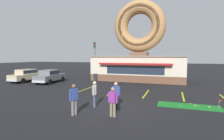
# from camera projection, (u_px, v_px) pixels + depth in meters

# --- Properties ---
(ground_plane) EXTENTS (160.00, 160.00, 0.00)m
(ground_plane) POSITION_uv_depth(u_px,v_px,m) (111.00, 108.00, 11.05)
(ground_plane) COLOR black
(donut_shop_building) EXTENTS (12.30, 6.75, 10.96)m
(donut_shop_building) POSITION_uv_depth(u_px,v_px,m) (139.00, 53.00, 24.17)
(donut_shop_building) COLOR brown
(donut_shop_building) RESTS_ON ground
(putting_mat) EXTENTS (3.91, 1.32, 0.03)m
(putting_mat) POSITION_uv_depth(u_px,v_px,m) (189.00, 106.00, 11.38)
(putting_mat) COLOR #197523
(putting_mat) RESTS_ON ground
(mini_donut_near_left) EXTENTS (0.13, 0.13, 0.04)m
(mini_donut_near_left) POSITION_uv_depth(u_px,v_px,m) (195.00, 105.00, 11.41)
(mini_donut_near_left) COLOR #E5C666
(mini_donut_near_left) RESTS_ON putting_mat
(mini_donut_near_right) EXTENTS (0.13, 0.13, 0.04)m
(mini_donut_near_right) POSITION_uv_depth(u_px,v_px,m) (161.00, 103.00, 12.11)
(mini_donut_near_right) COLOR brown
(mini_donut_near_right) RESTS_ON putting_mat
(mini_donut_mid_left) EXTENTS (0.13, 0.13, 0.04)m
(mini_donut_mid_left) POSITION_uv_depth(u_px,v_px,m) (209.00, 107.00, 11.06)
(mini_donut_mid_left) COLOR #E5C666
(mini_donut_mid_left) RESTS_ON putting_mat
(mini_donut_mid_centre) EXTENTS (0.13, 0.13, 0.04)m
(mini_donut_mid_centre) POSITION_uv_depth(u_px,v_px,m) (190.00, 104.00, 11.84)
(mini_donut_mid_centre) COLOR #A5724C
(mini_donut_mid_centre) RESTS_ON putting_mat
(mini_donut_mid_right) EXTENTS (0.13, 0.13, 0.04)m
(mini_donut_mid_right) POSITION_uv_depth(u_px,v_px,m) (198.00, 106.00, 11.27)
(mini_donut_mid_right) COLOR brown
(mini_donut_mid_right) RESTS_ON putting_mat
(mini_donut_far_left) EXTENTS (0.13, 0.13, 0.04)m
(mini_donut_far_left) POSITION_uv_depth(u_px,v_px,m) (218.00, 106.00, 11.19)
(mini_donut_far_left) COLOR brown
(mini_donut_far_left) RESTS_ON putting_mat
(golf_ball) EXTENTS (0.04, 0.04, 0.04)m
(golf_ball) POSITION_uv_depth(u_px,v_px,m) (180.00, 105.00, 11.47)
(golf_ball) COLOR white
(golf_ball) RESTS_ON putting_mat
(putting_flag_pin) EXTENTS (0.13, 0.01, 0.55)m
(putting_flag_pin) POSITION_uv_depth(u_px,v_px,m) (220.00, 102.00, 10.71)
(putting_flag_pin) COLOR silver
(putting_flag_pin) RESTS_ON putting_mat
(car_champagne) EXTENTS (2.23, 4.68, 1.60)m
(car_champagne) POSITION_uv_depth(u_px,v_px,m) (27.00, 75.00, 22.63)
(car_champagne) COLOR #BCAD89
(car_champagne) RESTS_ON ground
(car_grey) EXTENTS (2.21, 4.67, 1.60)m
(car_grey) POSITION_uv_depth(u_px,v_px,m) (50.00, 76.00, 21.70)
(car_grey) COLOR slate
(car_grey) RESTS_ON ground
(pedestrian_blue_sweater_man) EXTENTS (0.44, 0.45, 1.66)m
(pedestrian_blue_sweater_man) POSITION_uv_depth(u_px,v_px,m) (116.00, 94.00, 10.80)
(pedestrian_blue_sweater_man) COLOR #232328
(pedestrian_blue_sweater_man) RESTS_ON ground
(pedestrian_hooded_kid) EXTENTS (0.59, 0.31, 1.60)m
(pedestrian_hooded_kid) POSITION_uv_depth(u_px,v_px,m) (113.00, 101.00, 9.35)
(pedestrian_hooded_kid) COLOR #7F7056
(pedestrian_hooded_kid) RESTS_ON ground
(pedestrian_leather_jacket_man) EXTENTS (0.33, 0.58, 1.67)m
(pedestrian_leather_jacket_man) POSITION_uv_depth(u_px,v_px,m) (95.00, 93.00, 11.16)
(pedestrian_leather_jacket_man) COLOR #474C66
(pedestrian_leather_jacket_man) RESTS_ON ground
(pedestrian_clipboard_woman) EXTENTS (0.36, 0.56, 1.74)m
(pedestrian_clipboard_woman) POSITION_uv_depth(u_px,v_px,m) (74.00, 98.00, 9.59)
(pedestrian_clipboard_woman) COLOR slate
(pedestrian_clipboard_woman) RESTS_ON ground
(trash_bin) EXTENTS (0.57, 0.57, 0.97)m
(trash_bin) POSITION_uv_depth(u_px,v_px,m) (96.00, 77.00, 23.44)
(trash_bin) COLOR #232833
(trash_bin) RESTS_ON ground
(traffic_light_pole) EXTENTS (0.28, 0.47, 5.80)m
(traffic_light_pole) POSITION_uv_depth(u_px,v_px,m) (95.00, 54.00, 30.31)
(traffic_light_pole) COLOR #595B60
(traffic_light_pole) RESTS_ON ground
(parking_stripe_far_left) EXTENTS (0.12, 3.60, 0.01)m
(parking_stripe_far_left) POSITION_uv_depth(u_px,v_px,m) (85.00, 89.00, 17.25)
(parking_stripe_far_left) COLOR yellow
(parking_stripe_far_left) RESTS_ON ground
(parking_stripe_left) EXTENTS (0.12, 3.60, 0.01)m
(parking_stripe_left) POSITION_uv_depth(u_px,v_px,m) (114.00, 91.00, 16.26)
(parking_stripe_left) COLOR yellow
(parking_stripe_left) RESTS_ON ground
(parking_stripe_mid_left) EXTENTS (0.12, 3.60, 0.01)m
(parking_stripe_mid_left) POSITION_uv_depth(u_px,v_px,m) (146.00, 94.00, 15.27)
(parking_stripe_mid_left) COLOR yellow
(parking_stripe_mid_left) RESTS_ON ground
(parking_stripe_centre) EXTENTS (0.12, 3.60, 0.01)m
(parking_stripe_centre) POSITION_uv_depth(u_px,v_px,m) (183.00, 96.00, 14.27)
(parking_stripe_centre) COLOR yellow
(parking_stripe_centre) RESTS_ON ground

